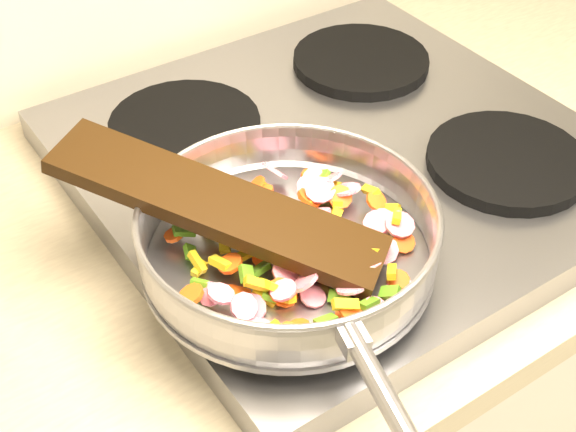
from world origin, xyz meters
TOP-DOWN VIEW (x-y plane):
  - cooktop at (-0.70, 1.67)m, footprint 0.60×0.60m
  - grate_fl at (-0.84, 1.52)m, footprint 0.19×0.19m
  - grate_fr at (-0.56, 1.52)m, footprint 0.19×0.19m
  - grate_bl at (-0.84, 1.81)m, footprint 0.19×0.19m
  - grate_br at (-0.56, 1.81)m, footprint 0.19×0.19m
  - saute_pan at (-0.87, 1.52)m, footprint 0.34×0.50m
  - vegetable_heap at (-0.86, 1.52)m, footprint 0.26×0.26m
  - wooden_spatula at (-0.92, 1.58)m, footprint 0.26×0.32m

SIDE VIEW (x-z plane):
  - cooktop at x=-0.70m, z-range 0.90..0.94m
  - grate_fl at x=-0.84m, z-range 0.94..0.96m
  - grate_fr at x=-0.56m, z-range 0.94..0.96m
  - grate_bl at x=-0.84m, z-range 0.94..0.96m
  - grate_br at x=-0.56m, z-range 0.94..0.96m
  - vegetable_heap at x=-0.86m, z-range 0.95..1.00m
  - saute_pan at x=-0.87m, z-range 0.96..1.02m
  - wooden_spatula at x=-0.92m, z-range 0.97..1.05m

